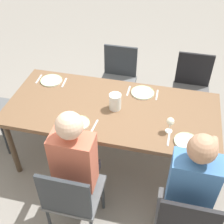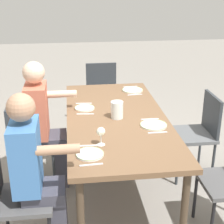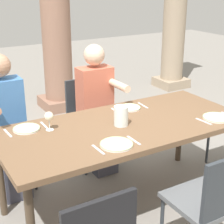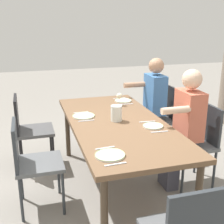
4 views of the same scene
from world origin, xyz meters
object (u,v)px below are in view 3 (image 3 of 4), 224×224
Objects in this scene: diner_man_white at (98,105)px; plate_2 at (130,108)px; chair_mid_north at (89,115)px; plate_1 at (116,144)px; stone_column_far at (176,0)px; stone_column_centre at (55,13)px; wine_glass_0 at (49,117)px; diner_woman_green at (7,123)px; water_pitcher at (121,117)px; plate_3 at (217,117)px; chair_west_north at (4,133)px; chair_mid_south at (211,199)px; plate_0 at (26,129)px; dining_table at (124,131)px.

diner_man_white is 0.43m from plate_2.
plate_1 is (-0.39, -1.20, 0.25)m from chair_mid_north.
stone_column_centre is at bearing 180.00° from stone_column_far.
wine_glass_0 reaches higher than plate_1.
diner_woman_green reaches higher than plate_1.
plate_3 is at bearing -20.49° from water_pitcher.
water_pitcher is at bearing -103.20° from diner_man_white.
chair_west_north is 0.29× the size of stone_column_far.
chair_mid_north is at bearing 100.93° from plate_2.
wine_glass_0 is 0.94× the size of water_pitcher.
stone_column_far is at bearing 54.12° from chair_mid_south.
water_pitcher is (0.70, -0.30, 0.06)m from plate_0.
chair_mid_north is 0.69× the size of diner_woman_green.
stone_column_centre is 11.83× the size of plate_1.
chair_mid_south is at bearing -95.57° from plate_2.
chair_west_north reaches higher than dining_table.
plate_1 is 0.78m from plate_2.
diner_woman_green is (-0.91, -0.19, 0.17)m from chair_mid_north.
dining_table is at bearing -19.51° from wine_glass_0.
chair_mid_south is at bearing -125.88° from stone_column_far.
plate_2 is (-2.45, -2.36, -0.73)m from stone_column_far.
water_pitcher reaches higher than chair_mid_north.
plate_0 is at bearing 125.65° from chair_mid_south.
diner_man_white is 5.37× the size of plate_1.
dining_table is 0.71m from diner_man_white.
stone_column_far reaches higher than diner_woman_green.
stone_column_centre reaches higher than dining_table.
plate_0 is at bearing -117.78° from stone_column_centre.
dining_table is at bearing -98.08° from chair_mid_north.
plate_2 is at bearing 46.68° from water_pitcher.
water_pitcher is at bearing -100.16° from chair_mid_north.
diner_woman_green is 6.44× the size of plate_2.
diner_man_white reaches higher than wine_glass_0.
chair_mid_south is at bearing -54.35° from plate_0.
chair_mid_south is at bearing -96.11° from stone_column_centre.
wine_glass_0 reaches higher than chair_mid_south.
diner_woman_green is at bearing 138.05° from dining_table.
dining_table is 1.21m from chair_west_north.
stone_column_far is at bearing 0.00° from stone_column_centre.
chair_west_north is at bearing 130.01° from water_pitcher.
stone_column_centre reaches higher than wine_glass_0.
dining_table is at bearing -129.49° from plate_2.
wine_glass_0 is at bearing -113.78° from stone_column_centre.
chair_mid_south is 3.67m from stone_column_centre.
dining_table is 8.56× the size of plate_1.
plate_1 is at bearing -126.53° from water_pitcher.
plate_3 is at bearing -48.93° from plate_2.
chair_mid_north is at bearing 79.84° from water_pitcher.
chair_west_north reaches higher than plate_0.
diner_man_white is 0.73m from water_pitcher.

